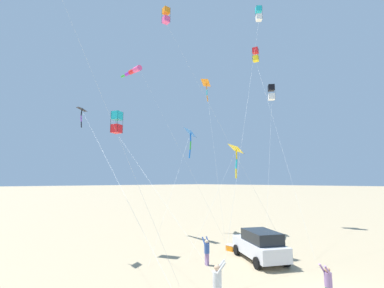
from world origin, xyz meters
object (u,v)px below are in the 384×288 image
person_bystander_far (207,250)px  kite_delta_red_high_left (237,149)px  kite_box_long_streamer_right (256,55)px  cooler_box (231,248)px  person_child_grey_jacket (328,282)px  kite_delta_striped_overhead (207,83)px  kite_delta_green_low_center (82,110)px  parked_car (260,245)px  kite_box_rainbow_low_near (259,14)px  kite_box_orange_high_right (166,16)px  kite_delta_long_streamer_left (191,133)px  person_adult_flyer (217,282)px  kite_box_purple_drifting (117,122)px  kite_windsock_blue_topmost (133,71)px  kite_box_magenta_far_left (271,92)px

person_bystander_far → kite_delta_red_high_left: bearing=-65.2°
person_bystander_far → kite_box_long_streamer_right: (5.40, -15.09, 19.72)m
person_bystander_far → cooler_box: bearing=-74.4°
person_child_grey_jacket → kite_delta_striped_overhead: size_ratio=0.10×
person_child_grey_jacket → kite_delta_green_low_center: bearing=20.7°
parked_car → kite_box_rainbow_low_near: bearing=-63.5°
kite_delta_red_high_left → kite_delta_striped_overhead: (3.25, 0.77, 7.47)m
cooler_box → kite_box_orange_high_right: size_ratio=0.03×
person_bystander_far → kite_delta_long_streamer_left: size_ratio=0.15×
kite_delta_long_streamer_left → kite_delta_green_low_center: bearing=97.1°
cooler_box → person_adult_flyer: bearing=124.3°
person_bystander_far → kite_box_orange_high_right: size_ratio=0.08×
parked_car → kite_box_long_streamer_right: (7.15, -12.07, 19.64)m
person_adult_flyer → kite_delta_green_low_center: kite_delta_green_low_center is taller
person_adult_flyer → kite_box_purple_drifting: 13.51m
kite_delta_striped_overhead → kite_windsock_blue_topmost: (3.65, 6.99, 0.40)m
kite_delta_long_streamer_left → kite_delta_red_high_left: 5.11m
cooler_box → person_adult_flyer: person_adult_flyer is taller
kite_delta_green_low_center → kite_box_purple_drifting: 2.59m
person_child_grey_jacket → kite_box_magenta_far_left: bearing=-56.3°
person_bystander_far → kite_box_long_streamer_right: kite_box_long_streamer_right is taller
kite_box_orange_high_right → kite_windsock_blue_topmost: size_ratio=1.19×
kite_box_magenta_far_left → person_adult_flyer: bearing=112.0°
person_adult_flyer → person_child_grey_jacket: person_adult_flyer is taller
person_child_grey_jacket → person_adult_flyer: bearing=51.2°
kite_box_purple_drifting → kite_windsock_blue_topmost: bearing=-41.2°
kite_delta_striped_overhead → kite_box_rainbow_low_near: bearing=-166.0°
person_bystander_far → kite_box_orange_high_right: (4.79, -0.42, 17.72)m
kite_box_rainbow_low_near → kite_box_orange_high_right: size_ratio=1.16×
parked_car → person_adult_flyer: (-2.16, 6.64, 0.03)m
kite_windsock_blue_topmost → kite_delta_striped_overhead: bearing=-117.6°
parked_car → kite_box_long_streamer_right: kite_box_long_streamer_right is taller
cooler_box → kite_delta_long_streamer_left: (7.29, -3.06, 9.73)m
parked_car → kite_box_purple_drifting: 13.16m
cooler_box → kite_delta_green_low_center: (5.82, 8.79, 9.57)m
person_bystander_far → kite_delta_green_low_center: 12.37m
kite_box_long_streamer_right → kite_box_rainbow_low_near: bearing=125.1°
kite_box_orange_high_right → person_adult_flyer: bearing=155.1°
kite_delta_long_streamer_left → kite_box_magenta_far_left: bearing=-113.3°
person_child_grey_jacket → kite_box_rainbow_low_near: bearing=-49.3°
kite_box_rainbow_low_near → parked_car: bearing=116.5°
person_bystander_far → kite_box_rainbow_low_near: size_ratio=0.07×
kite_delta_long_streamer_left → kite_windsock_blue_topmost: kite_windsock_blue_topmost is taller
person_bystander_far → kite_delta_green_low_center: bearing=37.3°
parked_car → kite_box_orange_high_right: bearing=21.7°
kite_box_rainbow_low_near → kite_delta_striped_overhead: size_ratio=1.40×
person_adult_flyer → kite_delta_long_streamer_left: (12.21, -10.27, 8.95)m
kite_delta_green_low_center → person_bystander_far: bearing=-142.7°
person_child_grey_jacket → kite_box_long_streamer_right: 27.70m
person_bystander_far → kite_delta_green_low_center: size_ratio=0.11×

